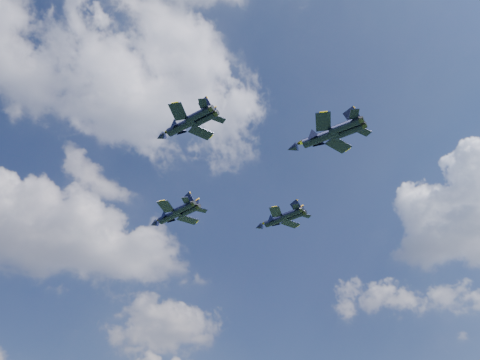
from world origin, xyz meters
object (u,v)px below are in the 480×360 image
object	(u,v)px
jet_right	(275,221)
jet_slot	(318,138)
jet_lead	(169,216)
jet_left	(180,127)

from	to	relation	value
jet_right	jet_slot	size ratio (longest dim) A/B	0.89
jet_lead	jet_left	world-z (taller)	jet_left
jet_lead	jet_right	size ratio (longest dim) A/B	1.09
jet_slot	jet_lead	bearing A→B (deg)	84.55
jet_lead	jet_slot	size ratio (longest dim) A/B	0.98
jet_left	jet_right	bearing A→B (deg)	2.54
jet_lead	jet_slot	world-z (taller)	jet_slot
jet_left	jet_right	xyz separation A→B (m)	(26.69, 23.36, -0.66)
jet_lead	jet_left	xyz separation A→B (m)	(-3.09, -26.63, 1.98)
jet_lead	jet_left	bearing A→B (deg)	-131.16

